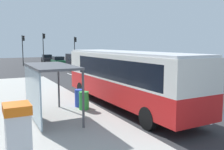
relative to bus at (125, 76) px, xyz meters
name	(u,v)px	position (x,y,z in m)	size (l,w,h in m)	color
ground_plane	(82,80)	(1.71, 11.57, -1.86)	(56.00, 92.00, 0.04)	#2D2D30
sidewalk_platform	(44,119)	(-4.69, -0.43, -1.75)	(6.20, 30.00, 0.18)	#ADAAA3
lane_stripe_seg_1	(194,118)	(1.96, -3.43, -1.84)	(0.16, 2.20, 0.01)	silver
lane_stripe_seg_2	(138,98)	(1.96, 1.57, -1.84)	(0.16, 2.20, 0.01)	silver
lane_stripe_seg_3	(106,87)	(1.96, 6.57, -1.84)	(0.16, 2.20, 0.01)	silver
lane_stripe_seg_4	(85,79)	(1.96, 11.57, -1.84)	(0.16, 2.20, 0.01)	silver
lane_stripe_seg_5	(70,74)	(1.96, 16.57, -1.84)	(0.16, 2.20, 0.01)	silver
lane_stripe_seg_6	(59,70)	(1.96, 21.57, -1.84)	(0.16, 2.20, 0.01)	silver
lane_stripe_seg_7	(50,67)	(1.96, 26.57, -1.84)	(0.16, 2.20, 0.01)	silver
bus	(125,76)	(0.00, 0.00, 0.00)	(2.79, 11.07, 3.21)	red
white_van	(79,61)	(3.91, 18.70, -0.50)	(2.12, 5.24, 2.30)	black
sedan_near	(47,58)	(4.02, 38.05, -1.05)	(2.04, 4.49, 1.52)	black
sedan_far	(58,61)	(4.02, 29.52, -1.05)	(2.04, 4.49, 1.52)	#195933
ticket_machine	(18,140)	(-6.38, -5.55, -0.67)	(0.66, 0.76, 1.94)	silver
recycling_bin_green	(84,101)	(-2.49, -0.01, -1.19)	(0.52, 0.52, 0.95)	green
recycling_bin_blue	(79,98)	(-2.49, 0.69, -1.19)	(0.52, 0.52, 0.95)	blue
traffic_light_near_side	(75,46)	(7.21, 30.01, 1.41)	(0.49, 0.28, 4.88)	#2D2D2D
traffic_light_far_side	(23,46)	(-1.39, 30.81, 1.50)	(0.49, 0.28, 5.04)	#2D2D2D
traffic_light_median	(44,44)	(2.11, 31.61, 1.76)	(0.49, 0.28, 5.46)	#2D2D2D
bus_shelter	(44,78)	(-4.70, -0.84, 0.25)	(1.80, 4.00, 2.50)	#4C4C51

